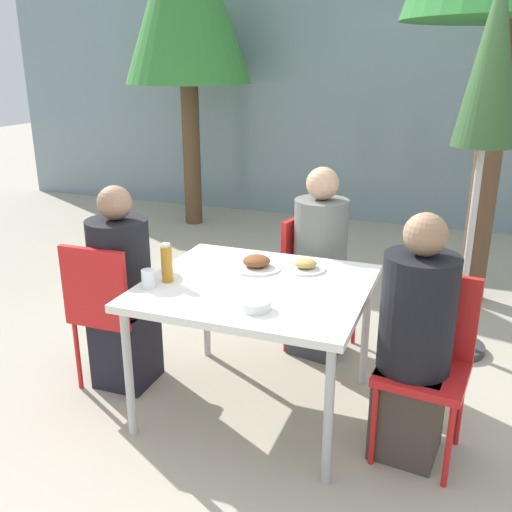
{
  "coord_description": "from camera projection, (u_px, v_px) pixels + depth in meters",
  "views": [
    {
      "loc": [
        0.96,
        -2.57,
        1.83
      ],
      "look_at": [
        0.0,
        0.0,
        0.89
      ],
      "focal_mm": 40.0,
      "sensor_mm": 36.0,
      "label": 1
    }
  ],
  "objects": [
    {
      "name": "person_right",
      "position": [
        414.0,
        347.0,
        2.65
      ],
      "size": [
        0.34,
        0.34,
        1.22
      ],
      "rotation": [
        0.0,
        0.0,
        3.03
      ],
      "color": "#473D33",
      "rests_on": "ground"
    },
    {
      "name": "salad_bowl",
      "position": [
        255.0,
        305.0,
        2.63
      ],
      "size": [
        0.15,
        0.15,
        0.05
      ],
      "color": "white",
      "rests_on": "dining_table"
    },
    {
      "name": "drinking_cup",
      "position": [
        148.0,
        279.0,
        2.87
      ],
      "size": [
        0.07,
        0.07,
        0.1
      ],
      "color": "white",
      "rests_on": "dining_table"
    },
    {
      "name": "building_facade",
      "position": [
        387.0,
        92.0,
        6.43
      ],
      "size": [
        10.0,
        0.2,
        3.0
      ],
      "color": "gray",
      "rests_on": "ground"
    },
    {
      "name": "person_left",
      "position": [
        122.0,
        294.0,
        3.27
      ],
      "size": [
        0.35,
        0.35,
        1.2
      ],
      "rotation": [
        0.0,
        0.0,
        0.01
      ],
      "color": "black",
      "rests_on": "ground"
    },
    {
      "name": "bottle",
      "position": [
        167.0,
        263.0,
        2.94
      ],
      "size": [
        0.06,
        0.06,
        0.21
      ],
      "color": "#B7751E",
      "rests_on": "dining_table"
    },
    {
      "name": "plate_1",
      "position": [
        257.0,
        264.0,
        3.15
      ],
      "size": [
        0.28,
        0.28,
        0.07
      ],
      "color": "white",
      "rests_on": "dining_table"
    },
    {
      "name": "person_far",
      "position": [
        319.0,
        268.0,
        3.62
      ],
      "size": [
        0.35,
        0.35,
        1.23
      ],
      "rotation": [
        0.0,
        0.0,
        -1.76
      ],
      "color": "#383842",
      "rests_on": "ground"
    },
    {
      "name": "dining_table",
      "position": [
        256.0,
        294.0,
        2.96
      ],
      "size": [
        1.14,
        1.02,
        0.74
      ],
      "color": "white",
      "rests_on": "ground"
    },
    {
      "name": "ground_plane",
      "position": [
        256.0,
        407.0,
        3.19
      ],
      "size": [
        24.0,
        24.0,
        0.0
      ],
      "primitive_type": "plane",
      "color": "#B2A893"
    },
    {
      "name": "chair_far",
      "position": [
        311.0,
        272.0,
        3.72
      ],
      "size": [
        0.47,
        0.47,
        0.89
      ],
      "rotation": [
        0.0,
        0.0,
        -1.76
      ],
      "color": "red",
      "rests_on": "ground"
    },
    {
      "name": "chair_right",
      "position": [
        428.0,
        351.0,
        2.71
      ],
      "size": [
        0.44,
        0.44,
        0.89
      ],
      "rotation": [
        0.0,
        0.0,
        3.03
      ],
      "color": "red",
      "rests_on": "ground"
    },
    {
      "name": "plate_0",
      "position": [
        305.0,
        266.0,
        3.13
      ],
      "size": [
        0.22,
        0.22,
        0.06
      ],
      "color": "white",
      "rests_on": "dining_table"
    },
    {
      "name": "chair_left",
      "position": [
        107.0,
        304.0,
        3.23
      ],
      "size": [
        0.4,
        0.4,
        0.89
      ],
      "rotation": [
        0.0,
        0.0,
        0.01
      ],
      "color": "red",
      "rests_on": "ground"
    },
    {
      "name": "closed_umbrella",
      "position": [
        491.0,
        75.0,
        3.24
      ],
      "size": [
        0.37,
        0.37,
        2.36
      ],
      "color": "#333333",
      "rests_on": "ground"
    }
  ]
}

